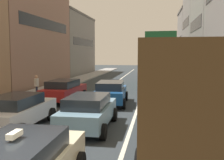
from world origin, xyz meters
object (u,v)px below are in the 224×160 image
sedan_left_lane_third (64,90)px  sedan_right_lane_behind_truck (167,96)px  removalist_box_truck (186,95)px  hatchback_centre_lane_third (111,92)px  wagon_left_lane_second (18,110)px  pedestrian_near_kerb (37,85)px  bus_mid_queue_primary (162,58)px  sedan_centre_lane_second (88,111)px

sedan_left_lane_third → sedan_right_lane_behind_truck: (6.81, -1.38, 0.00)m
sedan_right_lane_behind_truck → removalist_box_truck: bearing=-178.6°
hatchback_centre_lane_third → removalist_box_truck: bearing=-158.5°
wagon_left_lane_second → pedestrian_near_kerb: (-2.89, 8.03, 0.15)m
removalist_box_truck → bus_mid_queue_primary: bearing=2.8°
sedan_left_lane_third → removalist_box_truck: bearing=-137.2°
sedan_centre_lane_second → sedan_right_lane_behind_truck: bearing=-37.0°
hatchback_centre_lane_third → wagon_left_lane_second: bearing=149.6°
sedan_centre_lane_second → sedan_left_lane_third: same height
wagon_left_lane_second → sedan_left_lane_third: same height
sedan_centre_lane_second → pedestrian_near_kerb: bearing=37.9°
removalist_box_truck → sedan_right_lane_behind_truck: (-0.30, 7.19, -1.18)m
sedan_right_lane_behind_truck → pedestrian_near_kerb: size_ratio=2.61×
removalist_box_truck → sedan_centre_lane_second: 4.70m
bus_mid_queue_primary → pedestrian_near_kerb: 12.68m
sedan_left_lane_third → pedestrian_near_kerb: (-2.69, 1.48, 0.15)m
bus_mid_queue_primary → pedestrian_near_kerb: bearing=133.9°
sedan_centre_lane_second → wagon_left_lane_second: (-3.09, -0.44, 0.00)m
sedan_right_lane_behind_truck → bus_mid_queue_primary: (-0.07, 11.13, 2.03)m
sedan_left_lane_third → pedestrian_near_kerb: pedestrian_near_kerb is taller
bus_mid_queue_primary → wagon_left_lane_second: bearing=160.8°
sedan_left_lane_third → bus_mid_queue_primary: size_ratio=0.41×
wagon_left_lane_second → sedan_left_lane_third: bearing=2.7°
sedan_centre_lane_second → sedan_right_lane_behind_truck: same height
hatchback_centre_lane_third → bus_mid_queue_primary: bearing=-22.1°
wagon_left_lane_second → sedan_left_lane_third: size_ratio=0.99×
sedan_left_lane_third → pedestrian_near_kerb: size_ratio=2.65×
hatchback_centre_lane_third → sedan_left_lane_third: size_ratio=1.00×
hatchback_centre_lane_third → pedestrian_near_kerb: size_ratio=2.65×
wagon_left_lane_second → bus_mid_queue_primary: 17.67m
removalist_box_truck → bus_mid_queue_primary: bus_mid_queue_primary is taller
removalist_box_truck → sedan_right_lane_behind_truck: bearing=4.0°
sedan_centre_lane_second → bus_mid_queue_primary: size_ratio=0.41×
wagon_left_lane_second → bus_mid_queue_primary: bus_mid_queue_primary is taller
removalist_box_truck → hatchback_centre_lane_third: 9.06m
removalist_box_truck → wagon_left_lane_second: (-6.91, 2.02, -1.18)m
sedan_left_lane_third → sedan_right_lane_behind_truck: same height
wagon_left_lane_second → sedan_right_lane_behind_truck: size_ratio=1.00×
sedan_right_lane_behind_truck → pedestrian_near_kerb: pedestrian_near_kerb is taller
wagon_left_lane_second → bus_mid_queue_primary: (6.54, 16.29, 2.03)m
pedestrian_near_kerb → bus_mid_queue_primary: bearing=15.2°
hatchback_centre_lane_third → bus_mid_queue_primary: bus_mid_queue_primary is taller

